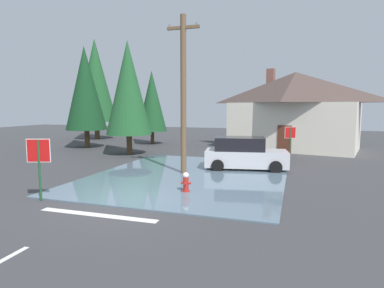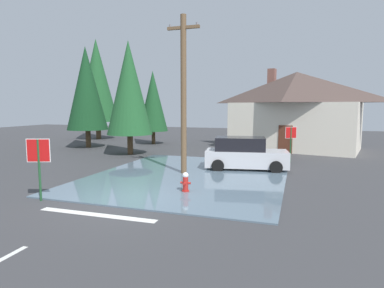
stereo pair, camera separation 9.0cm
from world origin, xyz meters
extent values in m
cube|color=#38383A|center=(0.00, 0.00, -0.05)|extent=(80.00, 80.00, 0.10)
cube|color=slate|center=(0.98, 4.65, 0.03)|extent=(8.91, 10.90, 0.05)
cube|color=silver|center=(0.07, -1.60, 0.00)|extent=(4.01, 0.35, 0.01)
cylinder|color=#1E4C28|center=(-2.68, -0.93, 1.09)|extent=(0.08, 0.08, 2.18)
cube|color=white|center=(-2.68, -0.93, 1.80)|extent=(0.78, 0.29, 0.82)
cube|color=red|center=(-2.68, -0.93, 1.80)|extent=(0.74, 0.28, 0.78)
cylinder|color=#AD231E|center=(1.82, 1.69, 0.05)|extent=(0.29, 0.29, 0.10)
cylinder|color=#AD231E|center=(1.82, 1.69, 0.36)|extent=(0.21, 0.21, 0.53)
sphere|color=white|center=(1.82, 1.69, 0.69)|extent=(0.23, 0.23, 0.23)
cylinder|color=#AD231E|center=(1.66, 1.69, 0.39)|extent=(0.10, 0.09, 0.09)
cylinder|color=#AD231E|center=(1.97, 1.69, 0.39)|extent=(0.10, 0.09, 0.09)
cylinder|color=#AD231E|center=(1.82, 1.53, 0.39)|extent=(0.10, 0.10, 0.10)
cylinder|color=brown|center=(0.57, 4.97, 3.81)|extent=(0.28, 0.28, 7.61)
cube|color=brown|center=(0.57, 4.97, 7.01)|extent=(1.60, 0.14, 0.14)
cylinder|color=slate|center=(-0.10, 4.97, 7.14)|extent=(0.10, 0.10, 0.12)
cylinder|color=slate|center=(1.24, 4.97, 7.14)|extent=(0.10, 0.10, 0.12)
cylinder|color=#1E4C28|center=(5.47, 10.09, 1.06)|extent=(0.08, 0.08, 2.11)
cube|color=white|center=(5.47, 10.09, 1.79)|extent=(0.63, 0.28, 0.68)
cube|color=red|center=(5.47, 10.09, 1.79)|extent=(0.60, 0.28, 0.64)
cube|color=silver|center=(5.62, 16.78, 1.81)|extent=(10.08, 7.39, 3.63)
pyramid|color=#473833|center=(5.62, 16.78, 4.81)|extent=(10.88, 7.98, 2.36)
cube|color=brown|center=(3.62, 18.25, 5.40)|extent=(0.72, 0.72, 2.12)
cube|color=#592D1E|center=(5.02, 14.06, 1.00)|extent=(0.99, 0.28, 2.00)
cube|color=silver|center=(3.32, 7.11, 0.60)|extent=(4.48, 2.43, 0.85)
cube|color=black|center=(2.99, 7.05, 1.37)|extent=(2.77, 1.94, 0.69)
cylinder|color=black|center=(4.60, 8.21, 0.32)|extent=(0.67, 0.32, 0.64)
cylinder|color=black|center=(4.89, 6.48, 0.32)|extent=(0.67, 0.32, 0.64)
cylinder|color=black|center=(1.75, 7.73, 0.32)|extent=(0.67, 0.32, 0.64)
cylinder|color=black|center=(2.04, 6.01, 0.32)|extent=(0.67, 0.32, 0.64)
cylinder|color=#4C3823|center=(-10.46, 12.50, 0.73)|extent=(0.41, 0.41, 1.46)
cone|color=#143D1E|center=(-10.46, 12.50, 4.79)|extent=(3.25, 3.25, 6.66)
cylinder|color=#4C3823|center=(-6.44, 16.45, 0.58)|extent=(0.32, 0.32, 1.16)
cone|color=#194723|center=(-6.44, 16.45, 3.82)|extent=(2.59, 2.59, 5.30)
cylinder|color=#4C3823|center=(-13.80, 18.82, 0.91)|extent=(0.51, 0.51, 1.82)
cone|color=#1E5128|center=(-13.80, 18.82, 5.98)|extent=(4.05, 4.05, 8.31)
cylinder|color=#4C3823|center=(-5.25, 10.09, 0.70)|extent=(0.39, 0.39, 1.40)
cone|color=#1E5128|center=(-5.25, 10.09, 4.60)|extent=(3.12, 3.12, 6.39)
camera|label=1|loc=(5.79, -9.82, 3.30)|focal=30.18mm
camera|label=2|loc=(5.87, -9.79, 3.30)|focal=30.18mm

